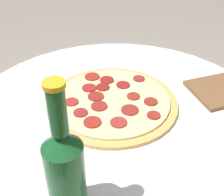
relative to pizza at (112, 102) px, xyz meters
The scene contains 3 objects.
table 0.23m from the pizza, 69.41° to the left, with size 0.81×0.81×0.77m.
pizza is the anchor object (origin of this frame).
beer_bottle 0.33m from the pizza, 36.82° to the left, with size 0.07×0.07×0.27m.
Camera 1 is at (0.40, 0.47, 1.26)m, focal length 50.00 mm.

